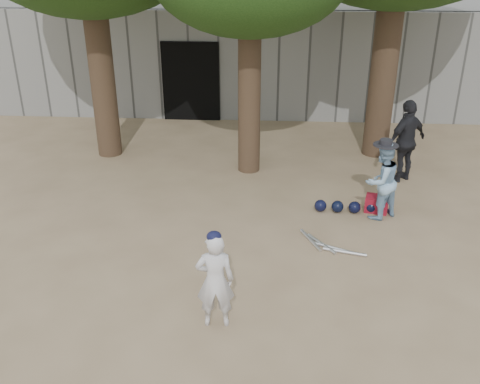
# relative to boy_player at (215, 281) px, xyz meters

# --- Properties ---
(ground) EXTENTS (70.00, 70.00, 0.00)m
(ground) POSITION_rel_boy_player_xyz_m (-0.41, 1.17, -0.69)
(ground) COLOR #937C5E
(ground) RESTS_ON ground
(boy_player) EXTENTS (0.53, 0.38, 1.38)m
(boy_player) POSITION_rel_boy_player_xyz_m (0.00, 0.00, 0.00)
(boy_player) COLOR silver
(boy_player) RESTS_ON ground
(spectator_blue) EXTENTS (0.90, 0.86, 1.46)m
(spectator_blue) POSITION_rel_boy_player_xyz_m (2.70, 3.25, 0.04)
(spectator_blue) COLOR #8CB5D8
(spectator_blue) RESTS_ON ground
(spectator_dark) EXTENTS (1.09, 0.96, 1.76)m
(spectator_dark) POSITION_rel_boy_player_xyz_m (3.51, 5.02, 0.19)
(spectator_dark) COLOR black
(spectator_dark) RESTS_ON ground
(red_bag) EXTENTS (0.49, 0.42, 0.30)m
(red_bag) POSITION_rel_boy_player_xyz_m (2.72, 3.48, -0.54)
(red_bag) COLOR maroon
(red_bag) RESTS_ON ground
(back_building) EXTENTS (16.00, 5.24, 3.00)m
(back_building) POSITION_rel_boy_player_xyz_m (-0.41, 11.50, 0.81)
(back_building) COLOR gray
(back_building) RESTS_ON ground
(helmet_row) EXTENTS (1.19, 0.28, 0.23)m
(helmet_row) POSITION_rel_boy_player_xyz_m (2.13, 3.41, -0.58)
(helmet_row) COLOR black
(helmet_row) RESTS_ON ground
(bat_pile) EXTENTS (1.07, 0.82, 0.06)m
(bat_pile) POSITION_rel_boy_player_xyz_m (1.68, 2.08, -0.66)
(bat_pile) COLOR silver
(bat_pile) RESTS_ON ground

